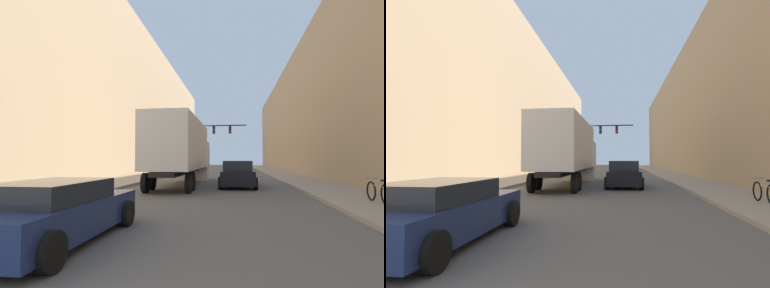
% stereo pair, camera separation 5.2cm
% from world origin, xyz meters
% --- Properties ---
extents(sidewalk_right, '(3.06, 80.00, 0.15)m').
position_xyz_m(sidewalk_right, '(6.37, 30.00, 0.07)').
color(sidewalk_right, gray).
rests_on(sidewalk_right, ground).
extents(sidewalk_left, '(3.06, 80.00, 0.15)m').
position_xyz_m(sidewalk_left, '(-6.37, 30.00, 0.07)').
color(sidewalk_left, gray).
rests_on(sidewalk_left, ground).
extents(building_right, '(6.00, 80.00, 13.28)m').
position_xyz_m(building_right, '(10.90, 30.00, 6.64)').
color(building_right, tan).
rests_on(building_right, ground).
extents(building_left, '(6.00, 80.00, 15.80)m').
position_xyz_m(building_left, '(-10.90, 30.00, 7.90)').
color(building_left, tan).
rests_on(building_left, ground).
extents(semi_truck, '(2.49, 12.03, 4.03)m').
position_xyz_m(semi_truck, '(-1.84, 19.02, 2.28)').
color(semi_truck, silver).
rests_on(semi_truck, ground).
extents(sedan_car, '(2.00, 4.49, 1.26)m').
position_xyz_m(sedan_car, '(-2.12, 5.43, 0.62)').
color(sedan_car, navy).
rests_on(sedan_car, ground).
extents(suv_car, '(2.14, 4.96, 1.58)m').
position_xyz_m(suv_car, '(1.66, 18.22, 0.76)').
color(suv_car, black).
rests_on(suv_car, ground).
extents(traffic_signal_gantry, '(7.68, 0.35, 5.90)m').
position_xyz_m(traffic_signal_gantry, '(-2.50, 34.72, 4.28)').
color(traffic_signal_gantry, black).
rests_on(traffic_signal_gantry, ground).
extents(parked_bicycle, '(0.44, 1.82, 0.86)m').
position_xyz_m(parked_bicycle, '(6.50, 11.08, 0.53)').
color(parked_bicycle, black).
rests_on(parked_bicycle, sidewalk_right).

